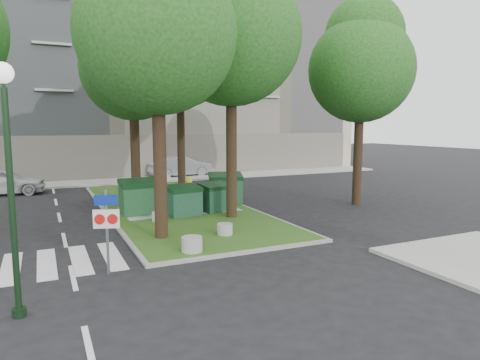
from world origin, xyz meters
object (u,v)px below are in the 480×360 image
dumpster_b (183,201)px  car_white (0,181)px  tree_street_right (362,60)px  dumpster_d (225,188)px  bollard_left (192,244)px  bollard_mid (158,216)px  street_lamp (9,161)px  tree_median_near_right (233,21)px  traffic_sign_pole (107,220)px  tree_median_mid (134,58)px  dumpster_c (216,197)px  litter_bin (189,182)px  bollard_right (225,229)px  tree_median_near_left (159,18)px  car_silver (180,166)px  dumpster_a (140,197)px  tree_median_far (181,45)px

dumpster_b → car_white: bearing=117.2°
tree_street_right → dumpster_d: size_ratio=5.38×
tree_street_right → bollard_left: 12.98m
bollard_mid → street_lamp: (-4.70, -6.96, 2.91)m
tree_median_near_right → car_white: bearing=129.9°
car_white → dumpster_b: bearing=-139.5°
tree_street_right → traffic_sign_pole: size_ratio=4.46×
street_lamp → tree_median_mid: bearing=66.7°
bollard_left → traffic_sign_pole: 2.82m
bollard_mid → traffic_sign_pole: size_ratio=0.23×
car_white → tree_median_near_right: bearing=-136.1°
tree_street_right → dumpster_c: size_ratio=6.44×
dumpster_d → litter_bin: dumpster_d is taller
tree_median_near_right → car_white: (-9.28, 11.12, -7.20)m
dumpster_b → traffic_sign_pole: traffic_sign_pole is taller
bollard_right → dumpster_d: bearing=66.6°
tree_median_near_right → bollard_mid: bearing=171.8°
bollard_mid → litter_bin: size_ratio=0.83×
tree_median_near_right → dumpster_b: (-1.82, 1.03, -7.24)m
tree_median_near_left → bollard_mid: (0.45, 2.44, -7.01)m
tree_median_near_right → bollard_left: (-3.18, -4.06, -7.64)m
dumpster_c → dumpster_d: size_ratio=0.84×
dumpster_c → car_white: size_ratio=0.34×
tree_median_mid → bollard_mid: tree_median_mid is taller
dumpster_c → car_white: car_white is taller
tree_median_mid → bollard_left: 10.83m
tree_street_right → tree_median_mid: bearing=158.2°
dumpster_d → bollard_left: 8.11m
dumpster_d → bollard_mid: dumpster_d is taller
bollard_left → tree_street_right: bearing=24.1°
tree_median_near_right → car_silver: tree_median_near_right is taller
bollard_right → street_lamp: street_lamp is taller
dumpster_b → traffic_sign_pole: (-3.89, -5.70, 0.70)m
dumpster_c → car_silver: (2.59, 13.58, 0.07)m
tree_street_right → litter_bin: tree_street_right is taller
bollard_right → tree_median_near_right: bearing=60.4°
tree_median_mid → traffic_sign_pole: size_ratio=4.42×
tree_median_mid → dumpster_a: size_ratio=5.98×
bollard_right → car_white: car_white is taller
tree_median_far → bollard_right: (-1.70, -10.14, -8.01)m
litter_bin → car_silver: bearing=77.6°
dumpster_b → bollard_left: 5.28m
tree_street_right → litter_bin: size_ratio=16.32×
tree_median_far → traffic_sign_pole: size_ratio=5.28×
tree_street_right → dumpster_a: size_ratio=6.03×
tree_median_near_left → dumpster_d: size_ratio=5.63×
tree_median_near_right → traffic_sign_pole: tree_median_near_right is taller
bollard_left → dumpster_b: bearing=75.1°
litter_bin → tree_median_near_right: bearing=-96.7°
bollard_right → bollard_mid: bollard_right is taller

